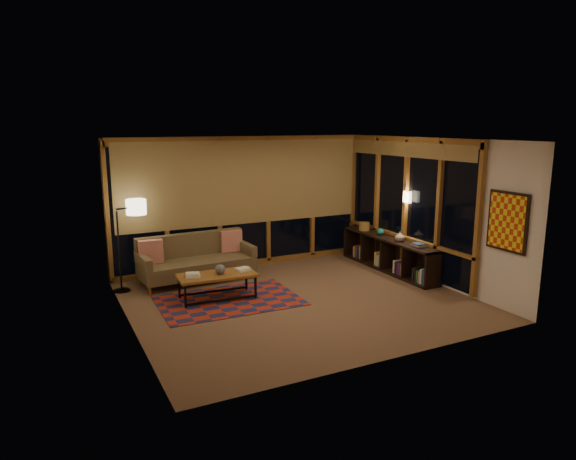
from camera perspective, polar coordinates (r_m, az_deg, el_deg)
name	(u,v)px	position (r m, az deg, el deg)	size (l,w,h in m)	color
floor	(298,300)	(8.82, 1.15, -7.80)	(5.50, 5.00, 0.01)	brown
ceiling	(299,140)	(8.31, 1.23, 10.02)	(5.50, 5.00, 0.01)	silver
walls	(299,222)	(8.46, 1.19, 0.84)	(5.51, 5.01, 2.70)	white
window_wall_back	(244,202)	(10.64, -4.90, 3.06)	(5.30, 0.16, 2.60)	#9A652C
window_wall_right	(404,206)	(10.42, 12.80, 2.63)	(0.16, 3.70, 2.60)	#9A652C
wall_art	(507,222)	(8.70, 23.18, 0.86)	(0.06, 0.74, 0.94)	red
wall_sconce	(407,197)	(10.24, 13.12, 3.59)	(0.12, 0.18, 0.22)	#FEECC2
sofa	(197,259)	(9.87, -10.09, -3.21)	(2.12, 0.86, 0.87)	brown
pillow_left	(151,252)	(9.70, -15.00, -2.38)	(0.43, 0.14, 0.43)	#B51507
pillow_right	(231,241)	(10.28, -6.33, -1.27)	(0.42, 0.14, 0.42)	#B51507
area_rug	(229,300)	(8.85, -6.57, -7.77)	(2.34, 1.56, 0.01)	#B42D18
coffee_table	(217,286)	(8.90, -7.86, -6.23)	(1.31, 0.60, 0.44)	#9A652C
book_stack_a	(193,275)	(8.72, -10.54, -4.94)	(0.26, 0.21, 0.08)	#ECE5C4
book_stack_b	(243,269)	(8.99, -5.05, -4.37)	(0.23, 0.18, 0.05)	#ECE5C4
ceramic_pot	(220,269)	(8.81, -7.54, -4.33)	(0.17, 0.17, 0.17)	#2A2A33
floor_lamp	(119,247)	(9.53, -18.27, -1.79)	(0.54, 0.36, 1.63)	black
bookshelf	(388,254)	(10.67, 11.05, -2.63)	(0.40, 2.72, 0.68)	black
basket	(364,226)	(11.22, 8.47, 0.40)	(0.23, 0.23, 0.17)	#AC8238
teal_bowl	(381,232)	(10.79, 10.24, -0.19)	(0.14, 0.14, 0.14)	#16746C
vase	(400,236)	(10.30, 12.34, -0.70)	(0.19, 0.19, 0.20)	tan
shelf_book_stack	(418,245)	(9.91, 14.27, -1.64)	(0.19, 0.26, 0.08)	#ECE5C4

